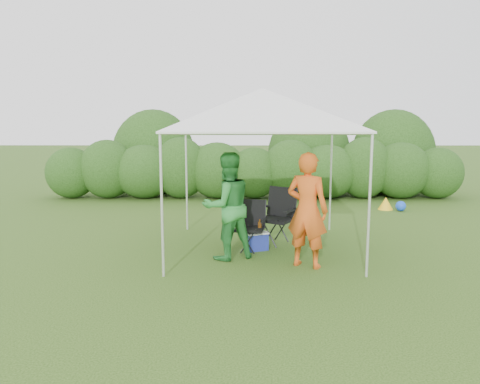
{
  "coord_description": "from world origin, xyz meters",
  "views": [
    {
      "loc": [
        -0.33,
        -7.64,
        2.29
      ],
      "look_at": [
        -0.38,
        0.4,
        1.05
      ],
      "focal_mm": 35.0,
      "sensor_mm": 36.0,
      "label": 1
    }
  ],
  "objects_px": {
    "man": "(307,210)",
    "cooler": "(256,241)",
    "chair_left": "(251,222)",
    "woman": "(227,206)",
    "canopy": "(262,110)",
    "chair_right": "(278,212)"
  },
  "relations": [
    {
      "from": "woman",
      "to": "chair_left",
      "type": "bearing_deg",
      "value": -151.68
    },
    {
      "from": "chair_left",
      "to": "man",
      "type": "height_order",
      "value": "man"
    },
    {
      "from": "chair_left",
      "to": "woman",
      "type": "xyz_separation_m",
      "value": [
        -0.39,
        -0.56,
        0.39
      ]
    },
    {
      "from": "canopy",
      "to": "chair_right",
      "type": "relative_size",
      "value": 2.98
    },
    {
      "from": "canopy",
      "to": "woman",
      "type": "height_order",
      "value": "canopy"
    },
    {
      "from": "man",
      "to": "cooler",
      "type": "height_order",
      "value": "man"
    },
    {
      "from": "chair_left",
      "to": "woman",
      "type": "height_order",
      "value": "woman"
    },
    {
      "from": "woman",
      "to": "canopy",
      "type": "bearing_deg",
      "value": -161.81
    },
    {
      "from": "chair_right",
      "to": "chair_left",
      "type": "bearing_deg",
      "value": -106.93
    },
    {
      "from": "canopy",
      "to": "chair_left",
      "type": "distance_m",
      "value": 1.97
    },
    {
      "from": "man",
      "to": "chair_left",
      "type": "bearing_deg",
      "value": -20.65
    },
    {
      "from": "chair_right",
      "to": "woman",
      "type": "bearing_deg",
      "value": -100.31
    },
    {
      "from": "chair_right",
      "to": "chair_left",
      "type": "relative_size",
      "value": 1.18
    },
    {
      "from": "woman",
      "to": "cooler",
      "type": "relative_size",
      "value": 3.81
    },
    {
      "from": "man",
      "to": "woman",
      "type": "distance_m",
      "value": 1.33
    },
    {
      "from": "chair_right",
      "to": "woman",
      "type": "xyz_separation_m",
      "value": [
        -0.92,
        -1.02,
        0.3
      ]
    },
    {
      "from": "cooler",
      "to": "chair_left",
      "type": "bearing_deg",
      "value": 135.69
    },
    {
      "from": "chair_right",
      "to": "woman",
      "type": "distance_m",
      "value": 1.4
    },
    {
      "from": "chair_right",
      "to": "man",
      "type": "distance_m",
      "value": 1.52
    },
    {
      "from": "canopy",
      "to": "man",
      "type": "bearing_deg",
      "value": -55.96
    },
    {
      "from": "canopy",
      "to": "chair_left",
      "type": "xyz_separation_m",
      "value": [
        -0.19,
        -0.02,
        -1.96
      ]
    },
    {
      "from": "chair_right",
      "to": "cooler",
      "type": "height_order",
      "value": "chair_right"
    }
  ]
}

